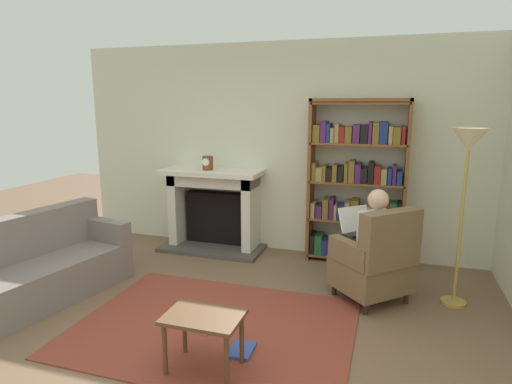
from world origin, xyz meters
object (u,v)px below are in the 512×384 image
bookshelf (357,185)px  armchair_reading (376,261)px  seated_reader (369,239)px  sofa_floral (41,267)px  side_table (204,324)px  floor_lamp (468,156)px  mantel_clock (208,163)px  fireplace (215,206)px

bookshelf → armchair_reading: bookshelf is taller
bookshelf → seated_reader: size_ratio=1.75×
sofa_floral → seated_reader: bearing=-61.5°
sofa_floral → armchair_reading: bearing=-63.3°
side_table → floor_lamp: size_ratio=0.32×
sofa_floral → side_table: 2.16m
mantel_clock → side_table: mantel_clock is taller
armchair_reading → sofa_floral: size_ratio=0.54×
armchair_reading → side_table: bearing=9.0°
armchair_reading → floor_lamp: 1.30m
fireplace → side_table: fireplace is taller
bookshelf → sofa_floral: size_ratio=1.11×
sofa_floral → floor_lamp: floor_lamp is taller
mantel_clock → bookshelf: (1.90, 0.14, -0.21)m
fireplace → side_table: size_ratio=2.44×
mantel_clock → bookshelf: bearing=4.1°
mantel_clock → floor_lamp: floor_lamp is taller
fireplace → sofa_floral: size_ratio=0.76×
armchair_reading → side_table: size_ratio=1.73×
side_table → fireplace: bearing=111.3°
seated_reader → mantel_clock: bearing=-66.7°
seated_reader → side_table: size_ratio=2.04×
mantel_clock → side_table: (1.05, -2.49, -0.80)m
fireplace → sofa_floral: (-1.06, -1.97, -0.26)m
armchair_reading → seated_reader: 0.23m
bookshelf → sofa_floral: (-2.91, -2.00, -0.64)m
fireplace → floor_lamp: 3.16m
side_table → floor_lamp: (1.89, 1.73, 1.09)m
mantel_clock → fireplace: bearing=67.2°
side_table → floor_lamp: bearing=42.4°
sofa_floral → floor_lamp: bearing=-63.6°
floor_lamp → seated_reader: bearing=-172.6°
fireplace → sofa_floral: 2.25m
sofa_floral → fireplace: bearing=-17.5°
bookshelf → side_table: 2.82m
bookshelf → seated_reader: bookshelf is taller
side_table → mantel_clock: bearing=112.9°
fireplace → floor_lamp: floor_lamp is taller
seated_reader → side_table: 1.96m
seated_reader → sofa_floral: bearing=-26.7°
fireplace → bookshelf: (1.86, 0.04, 0.39)m
floor_lamp → side_table: bearing=-137.6°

